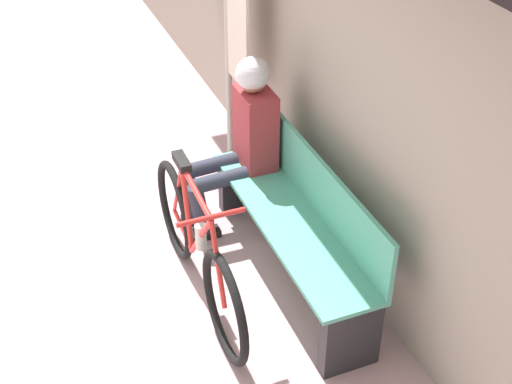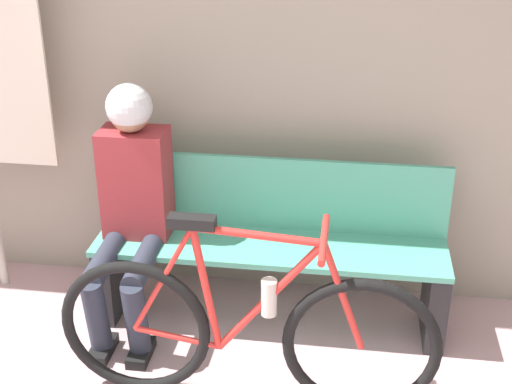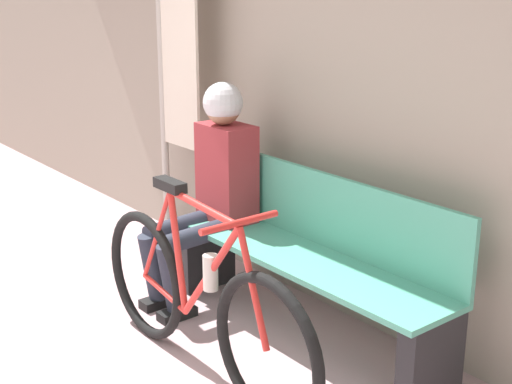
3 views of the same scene
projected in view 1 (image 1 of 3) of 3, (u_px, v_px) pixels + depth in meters
The scene contains 6 objects.
ground_plane at pixel (0, 334), 4.39m from camera, with size 24.00×24.00×0.00m, color #C69EA3.
storefront_wall at pixel (353, 24), 4.14m from camera, with size 12.00×0.56×3.20m.
park_bench_near at pixel (298, 223), 4.62m from camera, with size 1.82×0.42×0.88m.
bicycle at pixel (197, 251), 4.46m from camera, with size 1.71×0.40×0.93m.
person_seated at pixel (242, 134), 4.93m from camera, with size 0.34×0.66×1.29m.
banner_pole at pixel (234, 4), 5.20m from camera, with size 0.45×0.05×2.23m.
Camera 1 is at (3.46, 0.32, 3.24)m, focal length 50.00 mm.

